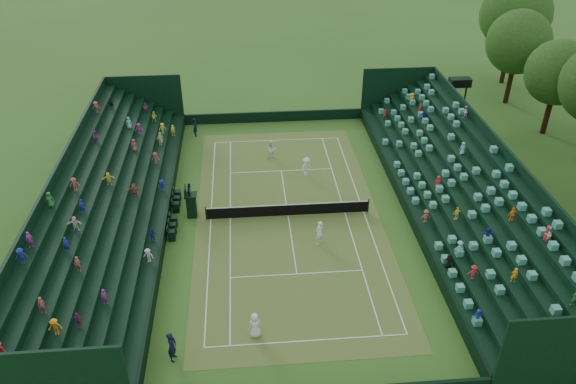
# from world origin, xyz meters

# --- Properties ---
(ground) EXTENTS (160.00, 160.00, 0.00)m
(ground) POSITION_xyz_m (0.00, 0.00, 0.00)
(ground) COLOR #325C1D
(ground) RESTS_ON ground
(court_surface) EXTENTS (12.97, 26.77, 0.01)m
(court_surface) POSITION_xyz_m (0.00, 0.00, 0.01)
(court_surface) COLOR #3B7326
(court_surface) RESTS_ON ground
(perimeter_wall_north) EXTENTS (17.17, 0.20, 1.00)m
(perimeter_wall_north) POSITION_xyz_m (0.00, 15.88, 0.50)
(perimeter_wall_north) COLOR black
(perimeter_wall_north) RESTS_ON ground
(perimeter_wall_east) EXTENTS (0.20, 31.77, 1.00)m
(perimeter_wall_east) POSITION_xyz_m (8.48, 0.00, 0.50)
(perimeter_wall_east) COLOR black
(perimeter_wall_east) RESTS_ON ground
(perimeter_wall_west) EXTENTS (0.20, 31.77, 1.00)m
(perimeter_wall_west) POSITION_xyz_m (-8.48, 0.00, 0.50)
(perimeter_wall_west) COLOR black
(perimeter_wall_west) RESTS_ON ground
(north_grandstand) EXTENTS (6.60, 32.00, 4.90)m
(north_grandstand) POSITION_xyz_m (12.66, 0.00, 1.55)
(north_grandstand) COLOR black
(north_grandstand) RESTS_ON ground
(south_grandstand) EXTENTS (6.60, 32.00, 4.90)m
(south_grandstand) POSITION_xyz_m (-12.66, 0.00, 1.55)
(south_grandstand) COLOR black
(south_grandstand) RESTS_ON ground
(tennis_net) EXTENTS (11.67, 0.10, 1.06)m
(tennis_net) POSITION_xyz_m (0.00, 0.00, 0.53)
(tennis_net) COLOR black
(tennis_net) RESTS_ON ground
(scoreboard_tower) EXTENTS (2.00, 1.00, 3.70)m
(scoreboard_tower) POSITION_xyz_m (17.75, 16.00, 3.14)
(scoreboard_tower) COLOR black
(scoreboard_tower) RESTS_ON ground
(tree_row) EXTENTS (11.27, 36.31, 11.10)m
(tree_row) POSITION_xyz_m (24.32, 11.16, 6.49)
(tree_row) COLOR black
(tree_row) RESTS_ON ground
(umpire_chair) EXTENTS (0.86, 0.86, 2.71)m
(umpire_chair) POSITION_xyz_m (-6.82, 0.56, 1.16)
(umpire_chair) COLOR black
(umpire_chair) RESTS_ON ground
(courtside_chairs) EXTENTS (0.49, 5.46, 1.07)m
(courtside_chairs) POSITION_xyz_m (-8.01, 0.33, 0.40)
(courtside_chairs) COLOR black
(courtside_chairs) RESTS_ON ground
(player_near_west) EXTENTS (0.84, 0.62, 1.57)m
(player_near_west) POSITION_xyz_m (-2.74, -11.26, 0.79)
(player_near_west) COLOR white
(player_near_west) RESTS_ON ground
(player_near_east) EXTENTS (0.77, 0.72, 1.76)m
(player_near_east) POSITION_xyz_m (1.77, -3.41, 0.88)
(player_near_east) COLOR white
(player_near_east) RESTS_ON ground
(player_far_west) EXTENTS (0.87, 0.72, 1.62)m
(player_far_west) POSITION_xyz_m (-0.63, 8.60, 0.81)
(player_far_west) COLOR white
(player_far_west) RESTS_ON ground
(player_far_east) EXTENTS (1.16, 1.11, 1.58)m
(player_far_east) POSITION_xyz_m (1.96, 5.57, 0.79)
(player_far_east) COLOR white
(player_far_east) RESTS_ON ground
(line_judge_north) EXTENTS (0.43, 0.64, 1.71)m
(line_judge_north) POSITION_xyz_m (-7.23, 13.48, 0.85)
(line_judge_north) COLOR black
(line_judge_north) RESTS_ON ground
(line_judge_south) EXTENTS (0.57, 0.74, 1.81)m
(line_judge_south) POSITION_xyz_m (-7.02, -12.50, 0.91)
(line_judge_south) COLOR black
(line_judge_south) RESTS_ON ground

